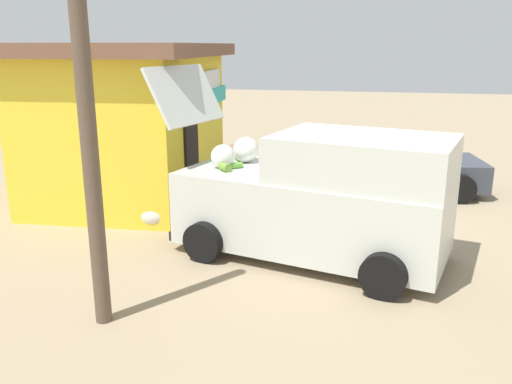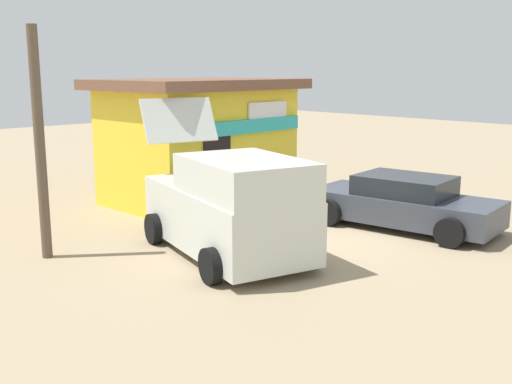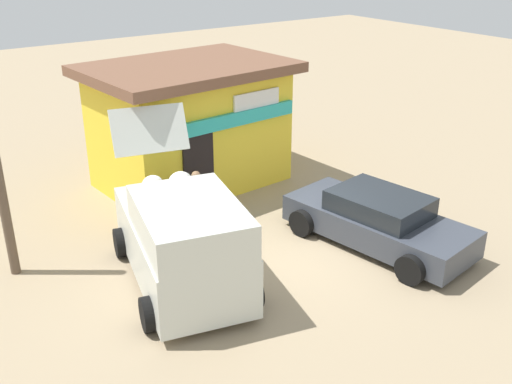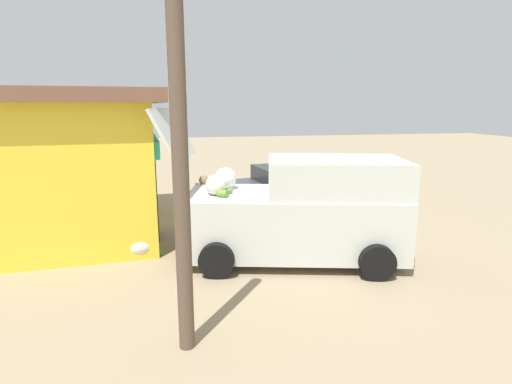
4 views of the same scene
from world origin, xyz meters
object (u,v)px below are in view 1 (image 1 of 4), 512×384
Objects in this scene: storefront_bar at (130,120)px; customer_bending at (221,198)px; parked_sedan at (386,166)px; vendor_standing at (234,178)px; paint_bucket at (275,168)px; unloaded_banana_pile at (153,214)px; delivery_van at (322,197)px.

storefront_bar is 3.94m from customer_bending.
parked_sedan is 3.38× the size of customer_bending.
paint_bucket is (4.16, -0.03, -0.72)m from vendor_standing.
unloaded_banana_pile is (-0.59, 1.45, -0.65)m from vendor_standing.
storefront_bar is at bearing 62.82° from vendor_standing.
vendor_standing reaches higher than unloaded_banana_pile.
unloaded_banana_pile is 4.98m from paint_bucket.
customer_bending is at bearing -131.75° from storefront_bar.
storefront_bar is 6.03m from parked_sedan.
storefront_bar reaches higher than parked_sedan.
vendor_standing reaches higher than paint_bucket.
vendor_standing is at bearing 136.17° from parked_sedan.
delivery_van is at bearing -161.97° from paint_bucket.
vendor_standing is at bearing -67.91° from unloaded_banana_pile.
parked_sedan is 5.69m from unloaded_banana_pile.
parked_sedan is at bearing -13.69° from delivery_van.
delivery_van reaches higher than unloaded_banana_pile.
delivery_van is 1.11× the size of parked_sedan.
customer_bending is 3.93× the size of paint_bucket.
parked_sedan is 3.13m from paint_bucket.
customer_bending is (-2.55, -2.86, -0.92)m from storefront_bar.
unloaded_banana_pile is at bearing 70.78° from customer_bending.
delivery_van is 4.91× the size of unloaded_banana_pile.
vendor_standing is at bearing -117.18° from storefront_bar.
parked_sedan is 5.04m from customer_bending.
storefront_bar is at bearing 58.55° from delivery_van.
delivery_van is (-2.82, -4.62, -0.73)m from storefront_bar.
delivery_van is at bearing -127.25° from vendor_standing.
delivery_van is 5.91m from paint_bucket.
delivery_van reaches higher than paint_bucket.
vendor_standing is (1.40, 1.84, -0.12)m from delivery_van.
paint_bucket is (5.29, 0.05, -0.65)m from customer_bending.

